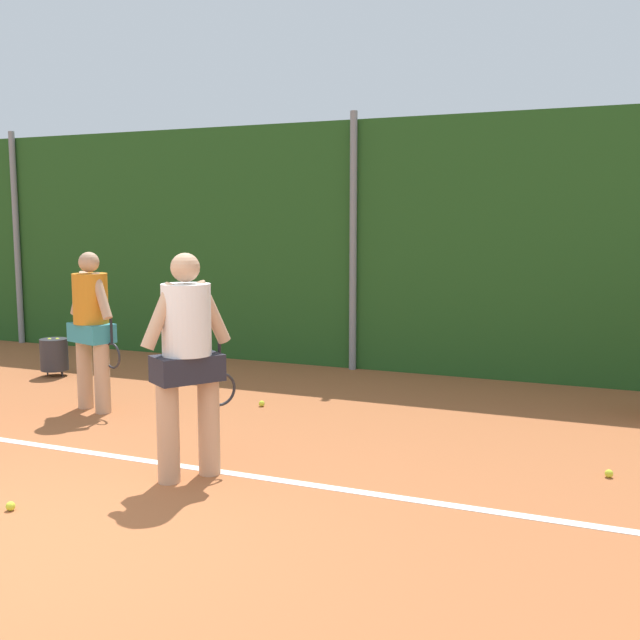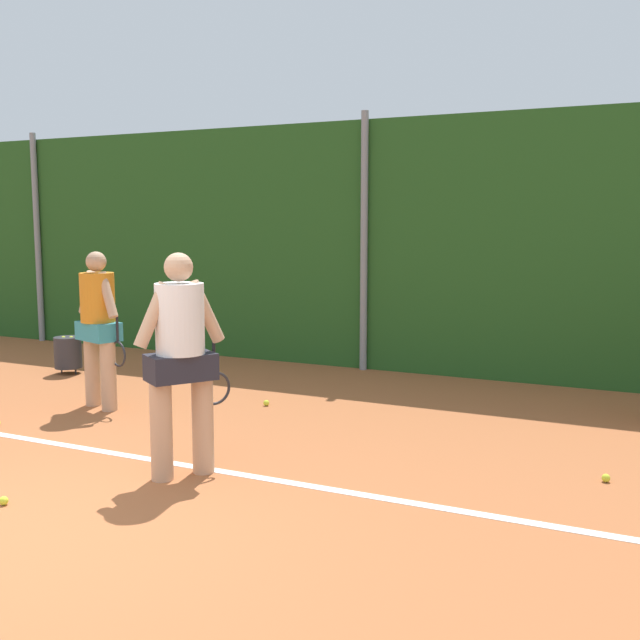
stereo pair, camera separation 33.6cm
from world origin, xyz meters
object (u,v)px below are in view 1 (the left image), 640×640
Objects in this scene: player_midcourt at (92,323)px; tennis_ball_8 at (10,506)px; tennis_ball_9 at (203,377)px; tennis_ball_3 at (262,404)px; player_foreground_near at (188,354)px; tennis_ball_10 at (609,474)px; ball_hopper at (54,354)px.

player_midcourt is 3.05m from tennis_ball_8.
tennis_ball_9 is at bearing 100.59° from player_midcourt.
tennis_ball_3 is 3.43m from tennis_ball_8.
player_foreground_near is 1.67m from tennis_ball_8.
player_midcourt is 2.07m from tennis_ball_9.
player_midcourt is 2.04m from tennis_ball_3.
tennis_ball_3 and tennis_ball_10 have the same top height.
tennis_ball_8 and tennis_ball_10 have the same top height.
player_foreground_near is 27.33× the size of tennis_ball_3.
player_foreground_near is at bearing -59.88° from tennis_ball_9.
tennis_ball_10 is at bearing 31.69° from tennis_ball_8.
tennis_ball_8 is at bearing -75.72° from tennis_ball_9.
ball_hopper is at bearing 172.67° from tennis_ball_3.
tennis_ball_3 is at bearing 46.08° from player_midcourt.
tennis_ball_3 is 1.00× the size of tennis_ball_8.
ball_hopper is (-1.71, 1.28, -0.67)m from player_midcourt.
player_foreground_near is at bearing -76.62° from tennis_ball_3.
player_midcourt is at bearing -97.33° from tennis_ball_9.
ball_hopper is at bearing 87.69° from player_foreground_near.
ball_hopper reaches higher than tennis_ball_3.
player_midcourt reaches higher than tennis_ball_3.
tennis_ball_10 is at bearing -11.71° from ball_hopper.
tennis_ball_8 is at bearing 177.15° from player_foreground_near.
player_foreground_near is 27.33× the size of tennis_ball_9.
player_foreground_near reaches higher than tennis_ball_8.
tennis_ball_10 is at bearing 16.16° from player_midcourt.
player_midcourt is at bearing -151.84° from tennis_ball_3.
player_midcourt is 3.36× the size of ball_hopper.
tennis_ball_3 is at bearing 46.57° from player_foreground_near.
tennis_ball_8 is 1.00× the size of tennis_ball_9.
player_foreground_near is at bearing 53.96° from tennis_ball_8.
player_midcourt is at bearing 117.84° from tennis_ball_8.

